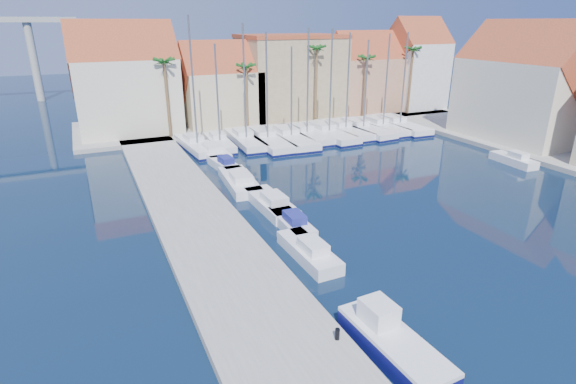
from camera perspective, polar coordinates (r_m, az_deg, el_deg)
name	(u,v)px	position (r m, az deg, el deg)	size (l,w,h in m)	color
ground	(464,322)	(24.32, 21.49, -15.15)	(260.00, 260.00, 0.00)	black
quay_west	(209,239)	(30.32, -9.95, -5.84)	(6.00, 77.00, 0.50)	gray
shore_north	(272,118)	(67.34, -2.01, 9.31)	(54.00, 16.00, 0.50)	gray
bollard	(337,334)	(20.93, 6.28, -17.49)	(0.22, 0.22, 0.54)	black
fishing_boat	(391,342)	(21.04, 13.00, -18.04)	(2.20, 5.95, 2.06)	#0E1054
motorboat_west_0	(309,251)	(27.81, 2.73, -7.51)	(1.90, 5.60, 1.40)	white
motorboat_west_1	(292,223)	(31.51, 0.51, -3.92)	(1.73, 5.13, 1.40)	white
motorboat_west_2	(271,203)	(34.92, -2.11, -1.38)	(2.20, 6.58, 1.40)	white
motorboat_west_3	(240,181)	(39.92, -6.17, 1.42)	(2.95, 7.49, 1.40)	white
motorboat_west_4	(224,164)	(44.76, -8.07, 3.49)	(2.10, 5.15, 1.40)	white
motorboat_west_5	(211,151)	(49.83, -9.77, 5.19)	(2.70, 7.50, 1.40)	white
motorboat_east_1	(514,159)	(51.45, 26.78, 3.71)	(1.90, 5.08, 1.40)	white
sailboat_0	(196,145)	(52.07, -11.60, 5.87)	(3.13, 9.61, 14.34)	white
sailboat_1	(219,142)	(52.86, -8.74, 6.25)	(2.65, 8.38, 11.51)	white
sailboat_2	(245,139)	(53.86, -5.48, 6.66)	(3.28, 10.43, 13.58)	white
sailboat_3	(266,139)	(53.85, -2.86, 6.70)	(3.30, 12.06, 12.65)	white
sailboat_4	(289,137)	(54.80, 0.15, 6.96)	(3.79, 12.10, 11.09)	white
sailboat_5	(305,134)	(56.37, 2.13, 7.38)	(3.07, 10.37, 13.01)	white
sailboat_6	(326,133)	(57.30, 4.89, 7.52)	(3.36, 11.54, 12.99)	white
sailboat_7	(343,130)	(59.20, 7.01, 7.88)	(2.96, 10.99, 12.49)	white
sailboat_8	(360,129)	(60.12, 9.15, 7.96)	(3.89, 11.66, 11.63)	white
sailboat_9	(380,126)	(61.97, 11.64, 8.19)	(2.88, 10.40, 12.31)	white
sailboat_10	(397,125)	(63.54, 13.67, 8.33)	(3.70, 11.90, 12.48)	white
building_0	(126,83)	(60.58, -19.89, 12.85)	(12.30, 9.00, 13.50)	beige
building_1	(220,88)	(62.94, -8.61, 12.95)	(10.30, 8.00, 11.00)	beige
building_2	(291,76)	(67.61, 0.35, 14.53)	(14.20, 10.20, 11.50)	#9B855F
building_3	(364,76)	(72.67, 9.59, 14.38)	(10.30, 8.00, 12.00)	tan
building_4	(415,66)	(77.16, 15.83, 15.09)	(8.30, 8.00, 14.00)	silver
building_6	(525,87)	(60.49, 27.85, 11.69)	(9.00, 14.30, 13.50)	beige
palm_0	(164,64)	(55.90, -15.46, 15.39)	(2.60, 2.60, 10.15)	brown
palm_1	(246,69)	(58.49, -5.37, 15.30)	(2.60, 2.60, 9.15)	brown
palm_2	(317,51)	(62.38, 3.67, 17.42)	(2.60, 2.60, 11.15)	brown
palm_3	(367,60)	(66.62, 9.97, 16.17)	(2.60, 2.60, 9.65)	brown
palm_4	(413,52)	(71.36, 15.58, 16.79)	(2.60, 2.60, 10.65)	brown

